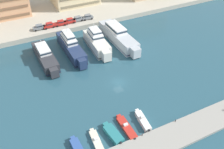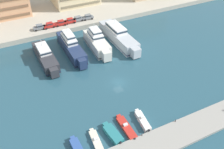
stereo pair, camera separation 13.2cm
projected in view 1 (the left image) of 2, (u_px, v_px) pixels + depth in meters
ground_plane at (119, 82)px, 66.17m from camera, size 400.00×400.00×0.00m
pier_dock at (166, 140)px, 51.23m from camera, size 120.00×6.26×0.62m
yacht_charcoal_far_left at (45, 57)px, 72.83m from camera, size 4.49×18.16×6.02m
yacht_navy_left at (71, 46)px, 76.24m from camera, size 4.13×20.06×7.98m
yacht_ivory_mid_left at (97, 42)px, 78.27m from camera, size 5.20×16.99×7.96m
yacht_silver_center_left at (118, 36)px, 81.71m from camera, size 5.06×22.92×6.94m
motorboat_blue_far_left at (78, 148)px, 49.30m from camera, size 1.84×5.87×1.10m
motorboat_cream_left at (97, 142)px, 50.75m from camera, size 2.05×6.94×1.20m
motorboat_teal_mid_left at (113, 134)px, 52.16m from camera, size 2.67×6.38×1.09m
motorboat_red_center_left at (126, 127)px, 53.69m from camera, size 1.82×7.62×1.12m
motorboat_white_center at (143, 120)px, 54.98m from camera, size 2.16×6.63×1.65m
car_grey_far_left at (39, 27)px, 85.36m from camera, size 4.10×1.93×1.80m
car_red_left at (49, 25)px, 86.50m from camera, size 4.16×2.04×1.80m
car_red_mid_left at (60, 23)px, 87.85m from camera, size 4.17×2.07×1.80m
car_red_center_left at (70, 21)px, 89.23m from camera, size 4.10×1.93×1.80m
car_grey_center at (78, 19)px, 90.48m from camera, size 4.16×2.03×1.80m
car_grey_center_right at (88, 17)px, 91.71m from camera, size 4.15×2.03×1.80m
bollard_west_mid at (142, 134)px, 51.48m from camera, size 0.20×0.20×0.61m
bollard_east_mid at (176, 120)px, 54.50m from camera, size 0.20×0.20×0.61m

